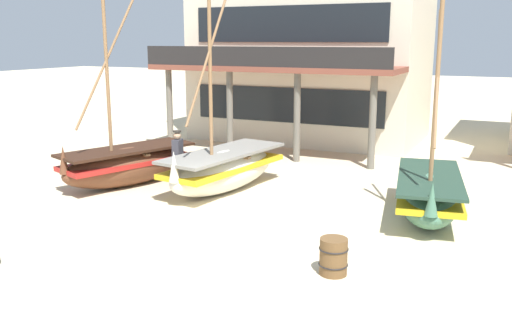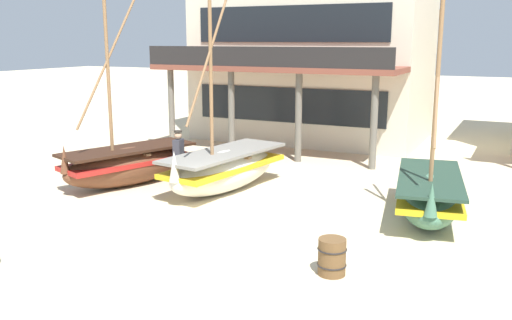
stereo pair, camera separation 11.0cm
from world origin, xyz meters
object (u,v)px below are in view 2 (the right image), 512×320
Objects in this scene: wooden_barrel at (332,257)px; harbor_building_main at (314,26)px; fishing_boat_near_left at (429,194)px; fishing_boat_centre_large at (224,169)px; fisherman_by_hull at (179,159)px; fishing_boat_far_right at (128,164)px.

harbor_building_main is at bearing 112.06° from wooden_barrel.
fishing_boat_near_left is 7.97× the size of wooden_barrel.
fishing_boat_near_left is 4.44m from wooden_barrel.
fishing_boat_centre_large is 1.47m from fisherman_by_hull.
fisherman_by_hull is (-1.45, -0.15, 0.18)m from fishing_boat_centre_large.
fisherman_by_hull is at bearing 146.32° from wooden_barrel.
harbor_building_main is (0.53, 9.78, 4.04)m from fisherman_by_hull.
wooden_barrel is at bearing -25.09° from fishing_boat_far_right.
harbor_building_main is (-0.92, 9.63, 4.22)m from fishing_boat_centre_large.
fishing_boat_near_left is at bearing 4.94° from fishing_boat_far_right.
fisherman_by_hull is at bearing -173.99° from fishing_boat_centre_large.
fishing_boat_far_right is at bearing -159.98° from fisherman_by_hull.
fisherman_by_hull is (-7.18, -0.21, 0.24)m from fishing_boat_near_left.
fisherman_by_hull is 7.41m from wooden_barrel.
fishing_boat_far_right is 0.57× the size of harbor_building_main.
harbor_building_main is (1.99, 10.31, 4.23)m from fishing_boat_far_right.
wooden_barrel is at bearing -67.94° from harbor_building_main.
fisherman_by_hull is at bearing -93.10° from harbor_building_main.
fishing_boat_near_left is at bearing -55.19° from harbor_building_main.
fishing_boat_centre_large is 2.99m from fishing_boat_far_right.
fishing_boat_far_right is at bearing -175.06° from fishing_boat_near_left.
fisherman_by_hull is at bearing 20.02° from fishing_boat_far_right.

